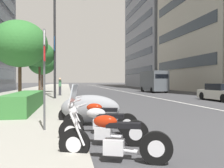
# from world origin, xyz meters

# --- Properties ---
(sidewalk_right_plaza) EXTENTS (160.00, 8.19, 0.15)m
(sidewalk_right_plaza) POSITION_xyz_m (30.00, 11.56, 0.07)
(sidewalk_right_plaza) COLOR gray
(sidewalk_right_plaza) RESTS_ON ground
(lane_centre_stripe) EXTENTS (110.00, 0.16, 0.01)m
(lane_centre_stripe) POSITION_xyz_m (35.00, 0.00, 0.00)
(lane_centre_stripe) COLOR silver
(lane_centre_stripe) RESTS_ON ground
(motorcycle_far_end_row) EXTENTS (0.95, 2.08, 1.08)m
(motorcycle_far_end_row) POSITION_xyz_m (-0.47, 7.04, 0.41)
(motorcycle_far_end_row) COLOR black
(motorcycle_far_end_row) RESTS_ON ground
(motorcycle_by_sign_pole) EXTENTS (0.86, 2.11, 1.46)m
(motorcycle_by_sign_pole) POSITION_xyz_m (0.77, 7.09, 0.43)
(motorcycle_by_sign_pole) COLOR black
(motorcycle_by_sign_pole) RESTS_ON ground
(motorcycle_mid_row) EXTENTS (0.89, 2.13, 1.08)m
(motorcycle_mid_row) POSITION_xyz_m (2.03, 6.98, 0.41)
(motorcycle_mid_row) COLOR black
(motorcycle_mid_row) RESTS_ON ground
(motorcycle_nearest_camera) EXTENTS (1.42, 2.23, 1.05)m
(motorcycle_nearest_camera) POSITION_xyz_m (3.48, 7.13, 0.57)
(motorcycle_nearest_camera) COLOR gray
(motorcycle_nearest_camera) RESTS_ON ground
(car_approaching_light) EXTENTS (4.14, 1.89, 1.33)m
(car_approaching_light) POSITION_xyz_m (11.84, -3.76, 0.62)
(car_approaching_light) COLOR beige
(car_approaching_light) RESTS_ON ground
(delivery_van_ahead) EXTENTS (5.42, 2.29, 2.84)m
(delivery_van_ahead) POSITION_xyz_m (26.40, -3.58, 1.51)
(delivery_van_ahead) COLOR #4C5156
(delivery_van_ahead) RESTS_ON ground
(parking_sign_by_curb) EXTENTS (0.32, 0.06, 2.85)m
(parking_sign_by_curb) POSITION_xyz_m (2.09, 8.52, 1.93)
(parking_sign_by_curb) COLOR #47494C
(parking_sign_by_curb) RESTS_ON sidewalk_right_plaza
(street_lamp_with_banners) EXTENTS (1.26, 2.70, 8.22)m
(street_lamp_with_banners) POSITION_xyz_m (14.77, 8.49, 5.06)
(street_lamp_with_banners) COLOR #232326
(street_lamp_with_banners) RESTS_ON sidewalk_right_plaza
(clipped_hedge_bed) EXTENTS (6.11, 1.10, 0.82)m
(clipped_hedge_bed) POSITION_xyz_m (7.18, 9.88, 0.56)
(clipped_hedge_bed) COLOR #337033
(clipped_hedge_bed) RESTS_ON sidewalk_right_plaza
(street_tree_mid_sidewalk) EXTENTS (3.63, 3.63, 5.38)m
(street_tree_mid_sidewalk) POSITION_xyz_m (11.96, 10.99, 3.98)
(street_tree_mid_sidewalk) COLOR #473323
(street_tree_mid_sidewalk) RESTS_ON sidewalk_right_plaza
(street_tree_near_plaza_corner) EXTENTS (2.84, 2.84, 5.14)m
(street_tree_near_plaza_corner) POSITION_xyz_m (19.32, 10.54, 4.07)
(street_tree_near_plaza_corner) COLOR #473323
(street_tree_near_plaza_corner) RESTS_ON sidewalk_right_plaza
(street_tree_by_lamp_post) EXTENTS (3.31, 3.31, 4.97)m
(street_tree_by_lamp_post) POSITION_xyz_m (25.98, 10.97, 3.71)
(street_tree_by_lamp_post) COLOR #473323
(street_tree_by_lamp_post) RESTS_ON sidewalk_right_plaza
(pedestrian_on_plaza) EXTENTS (0.41, 0.28, 1.68)m
(pedestrian_on_plaza) POSITION_xyz_m (18.88, 8.60, 1.00)
(pedestrian_on_plaza) COLOR #2D2D33
(pedestrian_on_plaza) RESTS_ON sidewalk_right_plaza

